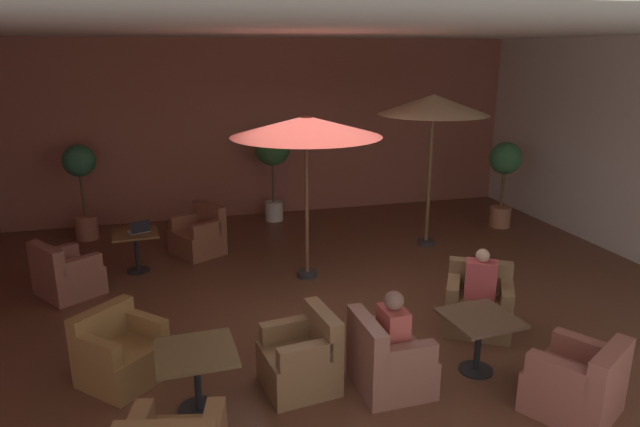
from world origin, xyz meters
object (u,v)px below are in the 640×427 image
(potted_tree_left_corner, at_px, (273,156))
(patron_blue_shirt, at_px, (393,325))
(armchair_front_left_north, at_px, (66,275))
(potted_tree_mid_right, at_px, (81,179))
(cafe_table_front_right, at_px, (479,328))
(armchair_front_right_north, at_px, (478,305))
(potted_tree_mid_left, at_px, (504,171))
(armchair_mid_center_east, at_px, (121,355))
(patio_umbrella_center_beige, at_px, (306,127))
(patron_by_window, at_px, (481,277))
(armchair_front_right_south, at_px, (577,385))
(armchair_front_left_east, at_px, (199,236))
(armchair_mid_center_north, at_px, (302,359))
(open_laptop, at_px, (139,229))
(armchair_front_right_east, at_px, (388,361))
(cafe_table_mid_center, at_px, (196,365))
(iced_drink_cup, at_px, (142,227))
(cafe_table_front_left, at_px, (136,241))
(patio_umbrella_tall_red, at_px, (433,106))

(potted_tree_left_corner, distance_m, patron_blue_shirt, 6.38)
(armchair_front_left_north, relative_size, potted_tree_mid_right, 0.61)
(cafe_table_front_right, relative_size, armchair_front_right_north, 0.73)
(potted_tree_mid_left, height_order, potted_tree_mid_right, potted_tree_mid_right)
(armchair_mid_center_east, height_order, potted_tree_mid_right, potted_tree_mid_right)
(patio_umbrella_center_beige, bearing_deg, patron_by_window, -53.47)
(armchair_front_right_south, height_order, potted_tree_mid_right, potted_tree_mid_right)
(armchair_mid_center_east, distance_m, potted_tree_left_corner, 6.18)
(armchair_front_left_north, height_order, patio_umbrella_center_beige, patio_umbrella_center_beige)
(armchair_front_left_east, height_order, potted_tree_mid_right, potted_tree_mid_right)
(cafe_table_front_right, distance_m, potted_tree_left_corner, 6.46)
(cafe_table_front_right, height_order, armchair_mid_center_north, armchair_mid_center_north)
(armchair_mid_center_north, xyz_separation_m, open_laptop, (-1.73, 3.83, 0.40))
(potted_tree_mid_left, relative_size, potted_tree_mid_right, 0.95)
(armchair_front_left_east, bearing_deg, armchair_front_right_east, -70.62)
(patio_umbrella_center_beige, relative_size, potted_tree_mid_left, 1.47)
(cafe_table_front_right, xyz_separation_m, cafe_table_mid_center, (-3.03, 0.08, -0.01))
(iced_drink_cup, bearing_deg, potted_tree_mid_right, 119.61)
(armchair_front_right_south, xyz_separation_m, armchair_mid_center_east, (-4.34, 1.78, -0.01))
(cafe_table_front_right, relative_size, potted_tree_left_corner, 0.42)
(cafe_table_front_right, distance_m, patron_blue_shirt, 1.05)
(iced_drink_cup, bearing_deg, patio_umbrella_center_beige, -21.15)
(patron_blue_shirt, bearing_deg, cafe_table_front_left, 123.38)
(open_laptop, bearing_deg, potted_tree_mid_right, 117.93)
(armchair_front_left_north, height_order, iced_drink_cup, armchair_front_left_north)
(armchair_front_left_east, bearing_deg, patron_by_window, -49.26)
(armchair_front_right_east, bearing_deg, potted_tree_mid_left, 47.45)
(cafe_table_front_right, xyz_separation_m, patio_umbrella_tall_red, (1.33, 4.07, 2.00))
(potted_tree_mid_left, xyz_separation_m, potted_tree_mid_right, (-7.98, 1.37, 0.01))
(armchair_front_left_north, bearing_deg, patron_by_window, -25.69)
(cafe_table_front_left, bearing_deg, patron_blue_shirt, -56.62)
(armchair_front_right_north, relative_size, potted_tree_mid_right, 0.61)
(armchair_front_right_east, xyz_separation_m, cafe_table_mid_center, (-1.95, 0.11, 0.20))
(potted_tree_mid_left, bearing_deg, armchair_front_left_east, -179.96)
(potted_tree_mid_right, relative_size, patron_blue_shirt, 2.66)
(potted_tree_mid_right, xyz_separation_m, iced_drink_cup, (1.09, -1.93, -0.43))
(patron_by_window, height_order, iced_drink_cup, patron_by_window)
(potted_tree_left_corner, distance_m, patron_by_window, 5.70)
(armchair_front_right_east, relative_size, iced_drink_cup, 7.52)
(cafe_table_front_left, xyz_separation_m, potted_tree_left_corner, (2.66, 2.23, 0.84))
(armchair_front_right_north, bearing_deg, potted_tree_left_corner, 106.90)
(patron_by_window, bearing_deg, patio_umbrella_center_beige, 126.53)
(cafe_table_mid_center, relative_size, patron_blue_shirt, 1.17)
(cafe_table_front_right, height_order, armchair_mid_center_east, armchair_mid_center_east)
(cafe_table_front_left, relative_size, open_laptop, 2.03)
(cafe_table_front_left, xyz_separation_m, cafe_table_front_right, (3.75, -4.08, 0.00))
(armchair_front_right_north, bearing_deg, armchair_front_left_east, 131.17)
(armchair_mid_center_east, bearing_deg, open_laptop, 87.82)
(potted_tree_mid_right, height_order, iced_drink_cup, potted_tree_mid_right)
(armchair_front_left_east, bearing_deg, armchair_front_right_north, -48.83)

